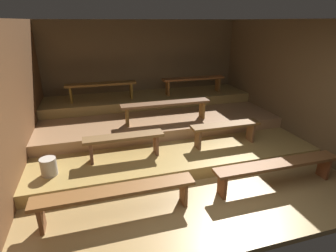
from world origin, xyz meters
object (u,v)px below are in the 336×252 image
bench_lower_left (124,140)px  bench_upper_left (101,86)px  bench_floor_left (116,194)px  bench_floor_right (277,167)px  pail_lower (49,167)px  bench_upper_right (193,80)px  bench_middle_center (166,106)px  bench_lower_right (226,128)px

bench_lower_left → bench_upper_left: 2.30m
bench_floor_left → bench_lower_left: bearing=77.2°
bench_floor_right → bench_lower_left: 2.52m
bench_lower_left → bench_upper_left: bench_upper_left is taller
bench_upper_left → bench_lower_left: bearing=-84.6°
pail_lower → bench_upper_right: bearing=36.5°
bench_lower_left → bench_middle_center: 1.44m
pail_lower → bench_floor_right: bearing=-16.0°
bench_lower_right → bench_lower_left: bearing=180.0°
bench_middle_center → bench_upper_right: bearing=48.7°
bench_floor_left → bench_upper_right: size_ratio=1.28×
bench_lower_right → bench_middle_center: (-0.90, 0.98, 0.23)m
bench_lower_right → pail_lower: bench_lower_right is taller
bench_upper_left → bench_upper_right: same height
bench_upper_left → pail_lower: bearing=-111.8°
bench_lower_left → bench_middle_center: bench_middle_center is taller
bench_floor_left → bench_upper_left: size_ratio=1.28×
bench_floor_left → bench_middle_center: size_ratio=1.11×
bench_floor_left → bench_upper_left: 3.52m
bench_floor_left → bench_upper_right: bench_upper_right is taller
bench_lower_left → bench_upper_right: 3.13m
bench_lower_left → bench_upper_left: (-0.21, 2.24, 0.45)m
bench_upper_left → bench_upper_right: bearing=0.0°
pail_lower → bench_floor_left: bearing=-46.5°
bench_lower_left → bench_floor_left: bearing=-102.8°
bench_lower_right → bench_floor_left: bearing=-151.2°
bench_floor_left → bench_middle_center: bearing=59.3°
bench_upper_right → pail_lower: 4.21m
bench_lower_right → bench_upper_left: (-2.14, 2.24, 0.45)m
bench_lower_left → bench_upper_left: size_ratio=0.82×
bench_floor_left → bench_floor_right: size_ratio=1.00×
bench_floor_right → pail_lower: bearing=164.0°
bench_floor_right → bench_upper_left: (-2.41, 3.45, 0.65)m
bench_floor_right → bench_lower_left: (-2.20, 1.21, 0.20)m
pail_lower → bench_upper_left: bearing=68.2°
bench_upper_left → bench_upper_right: size_ratio=1.00×
bench_lower_left → bench_floor_right: bearing=-28.8°
bench_floor_right → bench_lower_left: size_ratio=1.55×
bench_floor_left → pail_lower: 1.35m
bench_floor_left → bench_lower_right: (2.20, 1.21, 0.20)m
bench_lower_right → bench_upper_left: bearing=133.6°
bench_lower_right → bench_upper_right: bearing=84.6°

